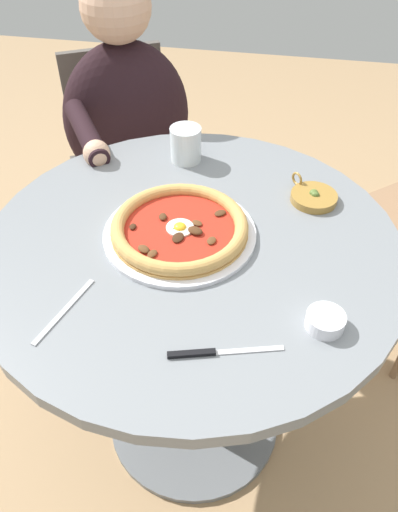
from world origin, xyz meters
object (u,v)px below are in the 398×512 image
diner_person (132,168)px  cafe_chair_diner (125,150)px  dining_table (193,296)px  water_glass (186,146)px  olive_pan (313,197)px  fork_utensil (64,311)px  steak_knife (208,353)px  ramekin_capers (325,320)px  pizza_on_plate (180,229)px

diner_person → cafe_chair_diner: bearing=117.9°
diner_person → cafe_chair_diner: (-0.06, 0.12, -0.01)m
dining_table → water_glass: size_ratio=10.09×
water_glass → olive_pan: water_glass is taller
fork_utensil → steak_knife: bearing=-9.2°
steak_knife → fork_utensil: (-0.28, 0.04, -0.00)m
cafe_chair_diner → ramekin_capers: bearing=-53.5°
dining_table → fork_utensil: bearing=-128.7°
pizza_on_plate → ramekin_capers: pizza_on_plate is taller
olive_pan → fork_utensil: (-0.44, -0.43, -0.01)m
diner_person → pizza_on_plate: bearing=-63.0°
steak_knife → ramekin_capers: bearing=26.7°
pizza_on_plate → diner_person: bearing=117.0°
dining_table → steak_knife: size_ratio=4.59×
diner_person → steak_knife: bearing=-64.9°
diner_person → olive_pan: bearing=-35.2°
dining_table → diner_person: bearing=118.8°
olive_pan → diner_person: bearing=144.8°
dining_table → water_glass: water_glass is taller
steak_knife → diner_person: size_ratio=0.17×
pizza_on_plate → ramekin_capers: size_ratio=4.67×
dining_table → olive_pan: (0.25, 0.19, 0.19)m
ramekin_capers → olive_pan: olive_pan is taller
dining_table → fork_utensil: size_ratio=5.29×
pizza_on_plate → water_glass: size_ratio=3.68×
olive_pan → pizza_on_plate: bearing=-147.3°
water_glass → cafe_chair_diner: bearing=127.5°
dining_table → diner_person: 0.68m
cafe_chair_diner → diner_person: bearing=-62.1°
pizza_on_plate → steak_knife: bearing=-69.0°
water_glass → ramekin_capers: 0.61m
pizza_on_plate → cafe_chair_diner: cafe_chair_diner is taller
dining_table → cafe_chair_diner: 0.82m
steak_knife → cafe_chair_diner: bearing=115.4°
steak_knife → cafe_chair_diner: 1.14m
fork_utensil → diner_person: bearing=99.1°
pizza_on_plate → diner_person: 0.71m
fork_utensil → diner_person: diner_person is taller
dining_table → fork_utensil: (-0.19, -0.24, 0.18)m
olive_pan → cafe_chair_diner: 0.87m
fork_utensil → ramekin_capers: bearing=6.3°
steak_knife → ramekin_capers: (0.19, 0.10, 0.01)m
ramekin_capers → fork_utensil: 0.47m
ramekin_capers → diner_person: size_ratio=0.06×
pizza_on_plate → steak_knife: (0.11, -0.30, -0.01)m
pizza_on_plate → olive_pan: size_ratio=2.90×
steak_knife → fork_utensil: bearing=170.8°
dining_table → ramekin_capers: ramekin_capers is taller
pizza_on_plate → water_glass: 0.30m
water_glass → cafe_chair_diner: water_glass is taller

